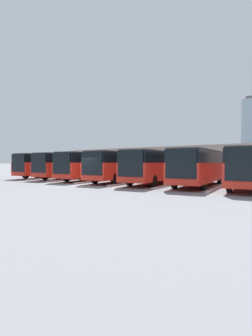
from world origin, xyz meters
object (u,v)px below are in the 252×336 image
at_px(bus_4, 94,165).
at_px(bus_5, 71,165).
at_px(bus_1, 199,166).
at_px(bus_3, 122,165).
at_px(bus_6, 51,164).
at_px(bus_2, 156,166).
at_px(bus_0, 251,166).

xyz_separation_m(bus_4, bus_5, (4.20, -0.22, 0.00)).
height_order(bus_1, bus_4, same).
relative_size(bus_3, bus_6, 1.00).
bearing_deg(bus_3, bus_2, 172.95).
xyz_separation_m(bus_4, bus_6, (8.41, -0.25, 0.00)).
distance_m(bus_0, bus_3, 12.62).
bearing_deg(bus_1, bus_3, -5.11).
bearing_deg(bus_0, bus_6, -7.45).
relative_size(bus_0, bus_3, 1.00).
xyz_separation_m(bus_3, bus_4, (4.20, 0.06, 0.00)).
bearing_deg(bus_3, bus_1, 174.89).
relative_size(bus_1, bus_6, 1.00).
height_order(bus_2, bus_4, same).
bearing_deg(bus_5, bus_2, 171.36).
bearing_deg(bus_4, bus_3, 172.51).
relative_size(bus_2, bus_3, 1.00).
xyz_separation_m(bus_1, bus_6, (21.02, 0.28, 0.00)).
bearing_deg(bus_4, bus_5, -11.36).
relative_size(bus_0, bus_2, 1.00).
bearing_deg(bus_3, bus_6, -9.19).
distance_m(bus_1, bus_6, 21.02).
bearing_deg(bus_6, bus_3, 170.81).
relative_size(bus_3, bus_4, 1.00).
relative_size(bus_2, bus_6, 1.00).
bearing_deg(bus_5, bus_6, -8.72).
relative_size(bus_1, bus_4, 1.00).
xyz_separation_m(bus_0, bus_2, (8.41, 0.48, 0.00)).
height_order(bus_1, bus_5, same).
distance_m(bus_4, bus_5, 4.21).
height_order(bus_1, bus_6, same).
distance_m(bus_3, bus_6, 12.61).
xyz_separation_m(bus_1, bus_5, (16.81, 0.31, 0.00)).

